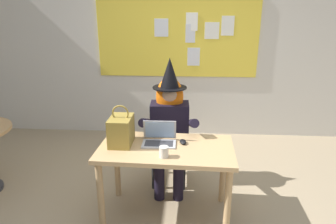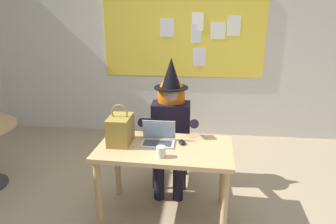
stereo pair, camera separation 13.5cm
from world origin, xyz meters
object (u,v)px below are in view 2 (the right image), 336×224
Objects in this scene: chair_at_desk at (172,140)px; person_costumed at (171,120)px; coffee_mug at (161,152)px; desk_main at (165,157)px; handbag at (120,129)px; laptop at (158,138)px; computer_mouse at (182,142)px.

person_costumed is at bearing 1.14° from chair_at_desk.
coffee_mug is at bearing 0.23° from chair_at_desk.
coffee_mug is (-0.00, -0.20, 0.15)m from desk_main.
desk_main is 0.48m from handbag.
laptop is 0.83× the size of handbag.
chair_at_desk is 0.68m from computer_mouse.
coffee_mug is (0.00, -0.90, 0.28)m from chair_at_desk.
person_costumed is 0.78m from coffee_mug.
person_costumed is at bearing 81.51° from laptop.
laptop is at bearing 167.98° from computer_mouse.
person_costumed reaches higher than coffee_mug.
coffee_mug is (-0.16, -0.29, 0.03)m from computer_mouse.
computer_mouse is (0.15, 0.09, 0.12)m from desk_main.
desk_main is 0.19m from laptop.
person_costumed is 0.52m from computer_mouse.
handbag is 0.49m from coffee_mug.
computer_mouse is 0.33m from coffee_mug.
person_costumed reaches higher than desk_main.
laptop is (-0.07, 0.08, 0.15)m from desk_main.
desk_main is 0.71m from chair_at_desk.
computer_mouse is (0.22, 0.00, -0.03)m from laptop.
handbag is (-0.42, 0.04, 0.24)m from desk_main.
chair_at_desk is 0.68m from laptop.
person_costumed reaches higher than laptop.
chair_at_desk is 2.34× the size of handbag.
chair_at_desk is at bearing 90.13° from coffee_mug.
chair_at_desk is at bearing 178.80° from person_costumed.
laptop is 0.36m from handbag.
handbag is (-0.35, -0.04, 0.09)m from laptop.
coffee_mug reaches higher than desk_main.
laptop is 0.23m from computer_mouse.
desk_main is 3.31× the size of handbag.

